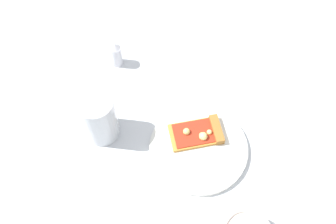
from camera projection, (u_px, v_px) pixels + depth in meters
The scene contains 6 objects.
ground_plane at pixel (208, 138), 0.92m from camera, with size 2.40×2.40×0.00m, color silver.
plate at pixel (198, 148), 0.90m from camera, with size 0.23×0.23×0.01m, color silver.
pizza_slice_main at pixel (200, 133), 0.90m from camera, with size 0.13×0.10×0.03m.
soda_glass at pixel (99, 119), 0.88m from camera, with size 0.08×0.08×0.13m.
paper_napkin at pixel (191, 41), 1.07m from camera, with size 0.10×0.14×0.00m, color silver.
pepper_shaker at pixel (116, 54), 1.00m from camera, with size 0.03×0.03×0.08m.
Camera 1 is at (-0.09, -0.41, 0.83)m, focal length 41.59 mm.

